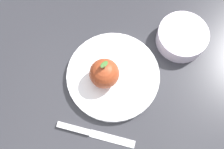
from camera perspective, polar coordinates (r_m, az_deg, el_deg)
The scene contains 5 objects.
ground_plane at distance 0.68m, azimuth 0.11°, elevation -1.53°, with size 2.40×2.40×0.00m, color #2D2D33.
dinner_plate at distance 0.67m, azimuth 0.00°, elevation -0.23°, with size 0.24×0.24×0.02m.
apple at distance 0.62m, azimuth -1.73°, elevation -0.09°, with size 0.07×0.07×0.09m.
side_bowl at distance 0.72m, azimuth 15.06°, elevation 8.03°, with size 0.13×0.13×0.04m.
knife at distance 0.65m, azimuth -5.15°, elevation -12.45°, with size 0.04×0.19×0.01m.
Camera 1 is at (-0.20, -0.03, 0.65)m, focal length 41.97 mm.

